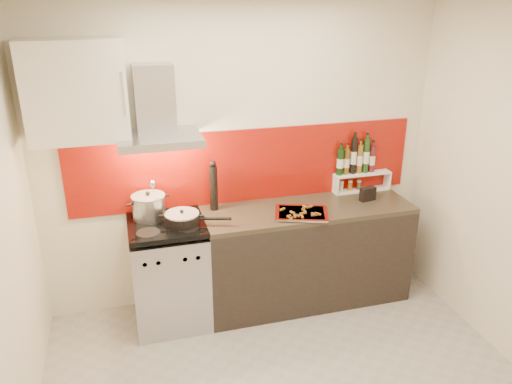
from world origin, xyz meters
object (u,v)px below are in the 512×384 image
object	(u,v)px
range_stove	(170,274)
baking_tray	(301,213)
counter	(306,254)
pepper_mill	(213,186)
saute_pan	(183,219)
stock_pot	(149,207)

from	to	relation	value
range_stove	baking_tray	xyz separation A→B (m)	(1.09, -0.13, 0.47)
counter	pepper_mill	bearing A→B (deg)	167.66
saute_pan	pepper_mill	size ratio (longest dim) A/B	1.19
stock_pot	range_stove	bearing A→B (deg)	-47.04
counter	saute_pan	size ratio (longest dim) A/B	3.53
saute_pan	pepper_mill	distance (m)	0.41
range_stove	stock_pot	xyz separation A→B (m)	(-0.12, 0.12, 0.57)
range_stove	pepper_mill	xyz separation A→B (m)	(0.42, 0.17, 0.67)
counter	baking_tray	bearing A→B (deg)	-128.44
stock_pot	baking_tray	size ratio (longest dim) A/B	0.52
counter	saute_pan	distance (m)	1.19
saute_pan	baking_tray	xyz separation A→B (m)	(0.96, -0.06, -0.04)
range_stove	baking_tray	distance (m)	1.20
range_stove	saute_pan	size ratio (longest dim) A/B	1.78
counter	saute_pan	world-z (taller)	saute_pan
saute_pan	baking_tray	size ratio (longest dim) A/B	0.99
stock_pot	saute_pan	xyz separation A→B (m)	(0.24, -0.19, -0.05)
saute_pan	baking_tray	world-z (taller)	saute_pan
stock_pot	saute_pan	world-z (taller)	stock_pot
range_stove	counter	size ratio (longest dim) A/B	0.51
range_stove	pepper_mill	bearing A→B (deg)	22.45
counter	stock_pot	size ratio (longest dim) A/B	6.70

